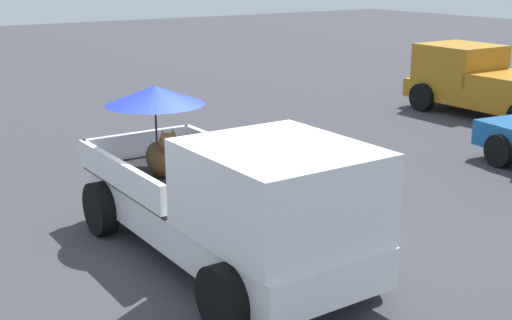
{
  "coord_description": "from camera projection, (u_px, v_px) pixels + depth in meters",
  "views": [
    {
      "loc": [
        7.57,
        -4.38,
        3.9
      ],
      "look_at": [
        -0.6,
        1.02,
        1.1
      ],
      "focal_mm": 48.14,
      "sensor_mm": 36.0,
      "label": 1
    }
  ],
  "objects": [
    {
      "name": "ground_plane",
      "position": [
        218.0,
        258.0,
        9.46
      ],
      "size": [
        80.0,
        80.0,
        0.0
      ],
      "primitive_type": "plane",
      "color": "#38383D"
    },
    {
      "name": "pickup_truck_main",
      "position": [
        232.0,
        198.0,
        8.89
      ],
      "size": [
        5.07,
        2.29,
        2.18
      ],
      "rotation": [
        0.0,
        0.0,
        0.01
      ],
      "color": "black",
      "rests_on": "ground"
    },
    {
      "name": "pickup_truck_red",
      "position": [
        488.0,
        83.0,
        18.14
      ],
      "size": [
        4.8,
        2.17,
        1.8
      ],
      "rotation": [
        0.0,
        0.0,
        3.14
      ],
      "color": "black",
      "rests_on": "ground"
    }
  ]
}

